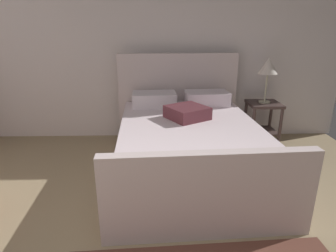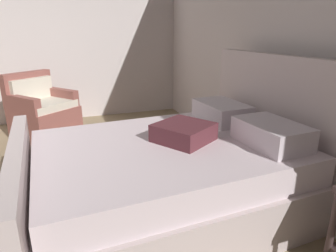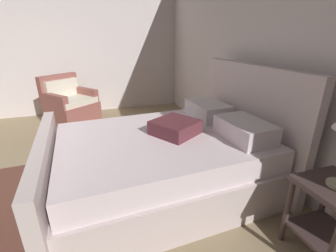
{
  "view_description": "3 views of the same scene",
  "coord_description": "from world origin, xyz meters",
  "views": [
    {
      "loc": [
        0.12,
        -1.0,
        1.6
      ],
      "look_at": [
        0.2,
        2.16,
        0.51
      ],
      "focal_mm": 30.6,
      "sensor_mm": 36.0,
      "label": 1
    },
    {
      "loc": [
        2.49,
        1.22,
        1.48
      ],
      "look_at": [
        0.1,
        2.08,
        0.65
      ],
      "focal_mm": 31.89,
      "sensor_mm": 36.0,
      "label": 2
    },
    {
      "loc": [
        2.49,
        1.35,
        1.56
      ],
      "look_at": [
        0.04,
        2.15,
        0.56
      ],
      "focal_mm": 25.09,
      "sensor_mm": 36.0,
      "label": 3
    }
  ],
  "objects": [
    {
      "name": "bed",
      "position": [
        0.42,
        2.01,
        0.35
      ],
      "size": [
        1.79,
        2.31,
        1.27
      ],
      "color": "beige",
      "rests_on": "ground"
    },
    {
      "name": "armchair",
      "position": [
        -1.96,
        0.92,
        0.35
      ],
      "size": [
        1.02,
        1.02,
        0.9
      ],
      "color": "#95544B",
      "rests_on": "ground"
    },
    {
      "name": "wall_back",
      "position": [
        0.0,
        3.27,
        1.44
      ],
      "size": [
        5.61,
        0.12,
        2.88
      ],
      "primitive_type": "cube",
      "color": "silver",
      "rests_on": "ground"
    }
  ]
}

